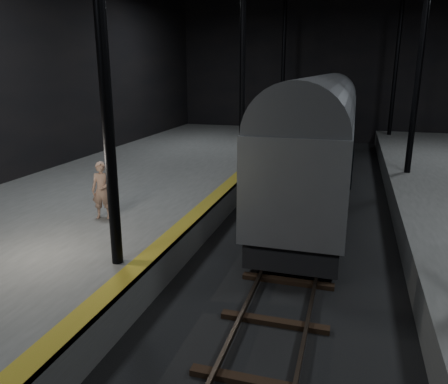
% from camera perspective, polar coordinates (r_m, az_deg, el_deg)
% --- Properties ---
extents(ground, '(44.00, 44.00, 0.00)m').
position_cam_1_polar(ground, '(13.65, 9.55, -7.93)').
color(ground, black).
rests_on(ground, ground).
extents(platform_left, '(9.00, 43.80, 1.00)m').
position_cam_1_polar(platform_left, '(16.04, -18.00, -2.95)').
color(platform_left, '#535350').
rests_on(platform_left, ground).
extents(tactile_strip, '(0.50, 43.80, 0.01)m').
position_cam_1_polar(tactile_strip, '(13.99, -3.59, -2.73)').
color(tactile_strip, olive).
rests_on(tactile_strip, platform_left).
extents(track, '(2.40, 43.00, 0.24)m').
position_cam_1_polar(track, '(13.62, 9.56, -7.67)').
color(track, '#3F3328').
rests_on(track, ground).
extents(train, '(2.85, 18.99, 5.08)m').
position_cam_1_polar(train, '(20.04, 12.60, 7.94)').
color(train, '#ABAEB3').
rests_on(train, ground).
extents(woman, '(0.74, 0.59, 1.77)m').
position_cam_1_polar(woman, '(13.76, -15.62, 0.21)').
color(woman, tan).
rests_on(woman, platform_left).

